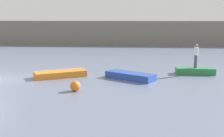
{
  "coord_description": "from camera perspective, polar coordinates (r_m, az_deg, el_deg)",
  "views": [
    {
      "loc": [
        9.02,
        -17.97,
        4.19
      ],
      "look_at": [
        7.56,
        1.84,
        0.58
      ],
      "focal_mm": 46.54,
      "sensor_mm": 36.0,
      "label": 1
    }
  ],
  "objects": [
    {
      "name": "rowboat_orange",
      "position": [
        20.54,
        -10.11,
        -1.05
      ],
      "size": [
        3.7,
        2.78,
        0.42
      ],
      "primitive_type": "cube",
      "rotation": [
        0.0,
        0.0,
        0.49
      ],
      "color": "orange",
      "rests_on": "ground_plane"
    },
    {
      "name": "mooring_buoy",
      "position": [
        16.55,
        -7.24,
        -3.41
      ],
      "size": [
        0.59,
        0.59,
        0.59
      ],
      "primitive_type": "sphere",
      "color": "orange",
      "rests_on": "ground_plane"
    },
    {
      "name": "rowboat_blue",
      "position": [
        19.54,
        3.6,
        -1.44
      ],
      "size": [
        3.49,
        2.79,
        0.45
      ],
      "primitive_type": "cube",
      "rotation": [
        0.0,
        0.0,
        -0.57
      ],
      "color": "#2B4CAD",
      "rests_on": "ground_plane"
    },
    {
      "name": "rowboat_green",
      "position": [
        22.03,
        16.0,
        -0.46
      ],
      "size": [
        2.75,
        1.02,
        0.47
      ],
      "primitive_type": "cube",
      "rotation": [
        0.0,
        0.0,
        -0.01
      ],
      "color": "#2D7F47",
      "rests_on": "ground_plane"
    },
    {
      "name": "embankment_wall",
      "position": [
        43.34,
        -7.87,
        6.96
      ],
      "size": [
        80.0,
        1.2,
        3.49
      ],
      "primitive_type": "cube",
      "color": "gray",
      "rests_on": "ground_plane"
    },
    {
      "name": "person_white_shirt",
      "position": [
        21.84,
        16.16,
        2.66
      ],
      "size": [
        0.32,
        0.32,
        1.74
      ],
      "color": "#4C4C56",
      "rests_on": "rowboat_green"
    }
  ]
}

